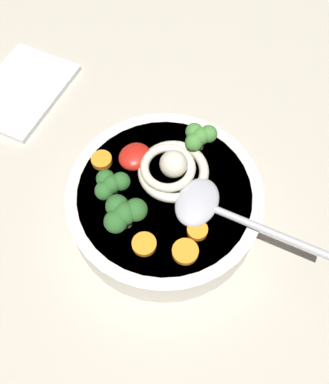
% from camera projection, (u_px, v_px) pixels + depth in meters
% --- Properties ---
extents(table_slab, '(1.21, 1.21, 0.04)m').
position_uv_depth(table_slab, '(131.00, 221.00, 0.51)').
color(table_slab, '#BCB29E').
rests_on(table_slab, ground).
extents(soup_bowl, '(0.22, 0.22, 0.05)m').
position_uv_depth(soup_bowl, '(164.00, 202.00, 0.48)').
color(soup_bowl, silver).
rests_on(soup_bowl, table_slab).
extents(noodle_pile, '(0.09, 0.08, 0.03)m').
position_uv_depth(noodle_pile, '(172.00, 168.00, 0.46)').
color(noodle_pile, beige).
rests_on(noodle_pile, soup_bowl).
extents(soup_spoon, '(0.10, 0.17, 0.02)m').
position_uv_depth(soup_spoon, '(209.00, 207.00, 0.44)').
color(soup_spoon, '#B7B7BC').
rests_on(soup_spoon, soup_bowl).
extents(chili_sauce_dollop, '(0.04, 0.03, 0.02)m').
position_uv_depth(chili_sauce_dollop, '(135.00, 156.00, 0.47)').
color(chili_sauce_dollop, red).
rests_on(chili_sauce_dollop, soup_bowl).
extents(broccoli_floret_right, '(0.04, 0.03, 0.03)m').
position_uv_depth(broccoli_floret_right, '(111.00, 184.00, 0.44)').
color(broccoli_floret_right, '#7A9E60').
rests_on(broccoli_floret_right, soup_bowl).
extents(broccoli_floret_near_spoon, '(0.05, 0.04, 0.04)m').
position_uv_depth(broccoli_floret_near_spoon, '(123.00, 213.00, 0.42)').
color(broccoli_floret_near_spoon, '#7A9E60').
rests_on(broccoli_floret_near_spoon, soup_bowl).
extents(broccoli_floret_beside_chili, '(0.04, 0.03, 0.03)m').
position_uv_depth(broccoli_floret_beside_chili, '(199.00, 136.00, 0.47)').
color(broccoli_floret_beside_chili, '#7A9E60').
rests_on(broccoli_floret_beside_chili, soup_bowl).
extents(carrot_slice_left, '(0.02, 0.02, 0.01)m').
position_uv_depth(carrot_slice_left, '(197.00, 230.00, 0.43)').
color(carrot_slice_left, orange).
rests_on(carrot_slice_left, soup_bowl).
extents(carrot_slice_center, '(0.03, 0.03, 0.01)m').
position_uv_depth(carrot_slice_center, '(184.00, 253.00, 0.42)').
color(carrot_slice_center, orange).
rests_on(carrot_slice_center, soup_bowl).
extents(carrot_slice_far, '(0.02, 0.02, 0.01)m').
position_uv_depth(carrot_slice_far, '(102.00, 160.00, 0.47)').
color(carrot_slice_far, orange).
rests_on(carrot_slice_far, soup_bowl).
extents(carrot_slice_beside_noodles, '(0.03, 0.03, 0.01)m').
position_uv_depth(carrot_slice_beside_noodles, '(144.00, 244.00, 0.42)').
color(carrot_slice_beside_noodles, orange).
rests_on(carrot_slice_beside_noodles, soup_bowl).
extents(folded_napkin, '(0.17, 0.15, 0.01)m').
position_uv_depth(folded_napkin, '(22.00, 91.00, 0.58)').
color(folded_napkin, white).
rests_on(folded_napkin, table_slab).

